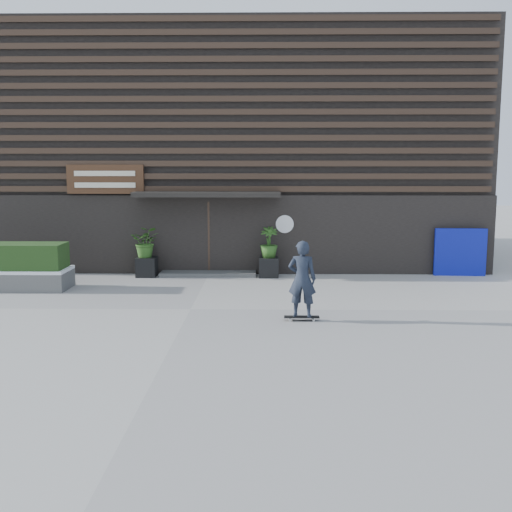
{
  "coord_description": "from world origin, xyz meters",
  "views": [
    {
      "loc": [
        1.8,
        -14.25,
        3.38
      ],
      "look_at": [
        1.55,
        1.34,
        1.1
      ],
      "focal_mm": 42.8,
      "sensor_mm": 36.0,
      "label": 1
    }
  ],
  "objects_px": {
    "planter_pot_left": "(147,267)",
    "planter_pot_right": "(269,267)",
    "raised_bed": "(6,280)",
    "skateboarder": "(302,279)",
    "blue_tarp": "(460,252)"
  },
  "relations": [
    {
      "from": "planter_pot_left",
      "to": "raised_bed",
      "type": "distance_m",
      "value": 4.08
    },
    {
      "from": "planter_pot_right",
      "to": "blue_tarp",
      "type": "height_order",
      "value": "blue_tarp"
    },
    {
      "from": "planter_pot_left",
      "to": "raised_bed",
      "type": "relative_size",
      "value": 0.17
    },
    {
      "from": "raised_bed",
      "to": "blue_tarp",
      "type": "distance_m",
      "value": 13.54
    },
    {
      "from": "planter_pot_right",
      "to": "blue_tarp",
      "type": "relative_size",
      "value": 0.38
    },
    {
      "from": "skateboarder",
      "to": "blue_tarp",
      "type": "bearing_deg",
      "value": 47.44
    },
    {
      "from": "planter_pot_right",
      "to": "skateboarder",
      "type": "height_order",
      "value": "skateboarder"
    },
    {
      "from": "planter_pot_right",
      "to": "raised_bed",
      "type": "height_order",
      "value": "planter_pot_right"
    },
    {
      "from": "blue_tarp",
      "to": "skateboarder",
      "type": "xyz_separation_m",
      "value": [
        -5.28,
        -5.75,
        0.19
      ]
    },
    {
      "from": "planter_pot_right",
      "to": "skateboarder",
      "type": "distance_m",
      "value": 5.53
    },
    {
      "from": "planter_pot_left",
      "to": "planter_pot_right",
      "type": "distance_m",
      "value": 3.8
    },
    {
      "from": "planter_pot_right",
      "to": "blue_tarp",
      "type": "distance_m",
      "value": 6.01
    },
    {
      "from": "raised_bed",
      "to": "skateboarder",
      "type": "distance_m",
      "value": 8.79
    },
    {
      "from": "planter_pot_left",
      "to": "blue_tarp",
      "type": "height_order",
      "value": "blue_tarp"
    },
    {
      "from": "blue_tarp",
      "to": "skateboarder",
      "type": "height_order",
      "value": "skateboarder"
    }
  ]
}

